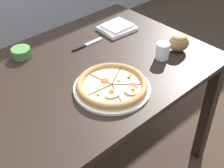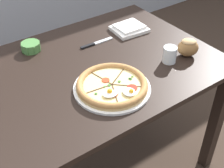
# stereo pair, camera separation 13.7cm
# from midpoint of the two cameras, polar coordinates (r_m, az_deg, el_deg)

# --- Properties ---
(ground_plane) EXTENTS (12.00, 12.00, 0.00)m
(ground_plane) POSITION_cam_midpoint_polar(r_m,az_deg,el_deg) (2.08, -0.92, -14.53)
(ground_plane) COLOR #3D2D23
(dining_table) EXTENTS (1.25, 0.89, 0.77)m
(dining_table) POSITION_cam_midpoint_polar(r_m,az_deg,el_deg) (1.60, -1.15, 0.05)
(dining_table) COLOR black
(dining_table) RESTS_ON ground_plane
(pizza) EXTENTS (0.35, 0.35, 0.05)m
(pizza) POSITION_cam_midpoint_polar(r_m,az_deg,el_deg) (1.38, 2.87, -0.45)
(pizza) COLOR white
(pizza) RESTS_ON dining_table
(ramekin_bowl) EXTENTS (0.10, 0.10, 0.05)m
(ramekin_bowl) POSITION_cam_midpoint_polar(r_m,az_deg,el_deg) (1.68, -12.38, 6.64)
(ramekin_bowl) COLOR #4C8442
(ramekin_bowl) RESTS_ON dining_table
(napkin_folded) EXTENTS (0.20, 0.17, 0.04)m
(napkin_folded) POSITION_cam_midpoint_polar(r_m,az_deg,el_deg) (1.84, 5.34, 10.05)
(napkin_folded) COLOR white
(napkin_folded) RESTS_ON dining_table
(bread_piece_near) EXTENTS (0.13, 0.13, 0.10)m
(bread_piece_near) POSITION_cam_midpoint_polar(r_m,az_deg,el_deg) (1.65, 16.09, 6.43)
(bread_piece_near) COLOR olive
(bread_piece_near) RESTS_ON dining_table
(knife_main) EXTENTS (0.20, 0.02, 0.01)m
(knife_main) POSITION_cam_midpoint_polar(r_m,az_deg,el_deg) (1.71, -0.57, 7.43)
(knife_main) COLOR silver
(knife_main) RESTS_ON dining_table
(water_glass) EXTENTS (0.07, 0.07, 0.08)m
(water_glass) POSITION_cam_midpoint_polar(r_m,az_deg,el_deg) (1.59, 12.94, 5.03)
(water_glass) COLOR white
(water_glass) RESTS_ON dining_table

